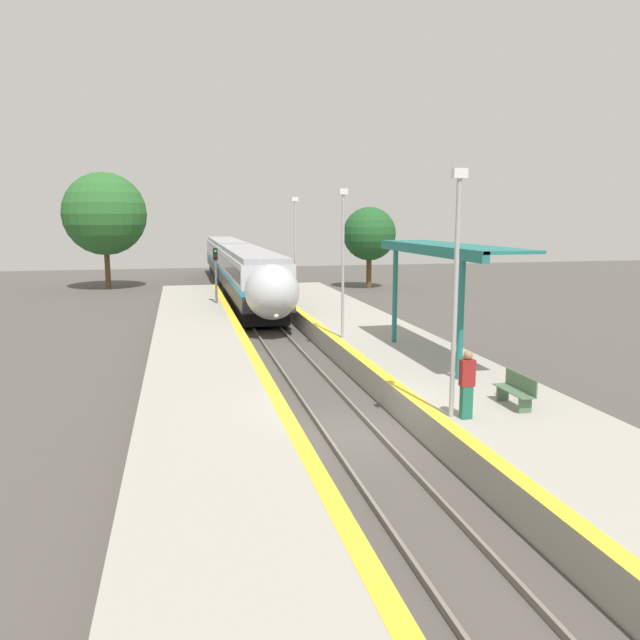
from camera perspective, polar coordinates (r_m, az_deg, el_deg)
ground_plane at (r=17.57m, az=2.81°, el=-10.48°), size 120.00×120.00×0.00m
rail_left at (r=17.38m, az=0.49°, el=-10.44°), size 0.08×90.00×0.15m
rail_right at (r=17.75m, az=5.09°, el=-10.05°), size 0.08×90.00×0.15m
train at (r=49.94m, az=-7.59°, el=4.98°), size 2.86×41.20×3.87m
platform_right at (r=18.85m, az=14.71°, el=-7.96°), size 4.57×64.00×0.91m
platform_left at (r=16.86m, az=-9.58°, el=-9.85°), size 4.00×64.00×0.91m
platform_bench at (r=17.74m, az=17.54°, el=-6.08°), size 0.44×1.56×0.89m
person_waiting at (r=16.23m, az=13.28°, el=-5.65°), size 0.36×0.23×1.77m
railway_signal at (r=37.58m, az=-9.50°, el=4.04°), size 0.28×0.28×4.17m
lamppost_near at (r=15.85m, az=12.31°, el=3.55°), size 0.36×0.20×6.23m
lamppost_mid at (r=26.16m, az=2.11°, el=5.97°), size 0.36×0.20×6.23m
lamppost_far at (r=36.85m, az=-2.28°, el=6.95°), size 0.36×0.20×6.23m
station_canopy at (r=22.74m, az=10.88°, el=6.01°), size 2.02×9.11×4.12m
background_tree_left at (r=55.22m, az=-19.10°, el=9.15°), size 6.80×6.80×9.66m
background_tree_right at (r=53.14m, az=4.53°, el=7.85°), size 4.48×4.48×6.84m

